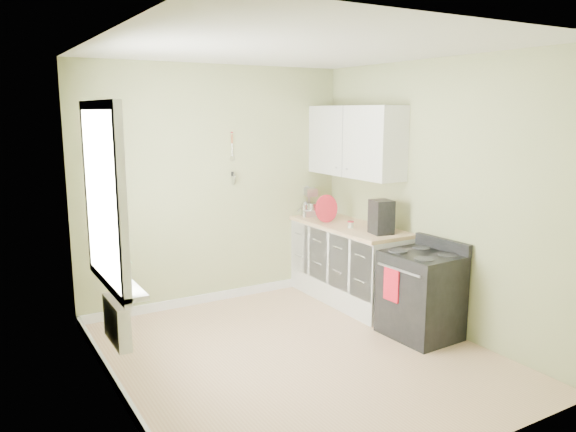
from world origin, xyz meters
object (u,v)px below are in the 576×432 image
stove (421,294)px  coffee_maker (381,218)px  stand_mixer (310,202)px  kettle (305,209)px

stove → coffee_maker: (0.02, 0.65, 0.65)m
stove → stand_mixer: (-0.05, 1.94, 0.64)m
kettle → coffee_maker: bearing=-83.6°
stand_mixer → coffee_maker: (0.06, -1.29, 0.01)m
stove → stand_mixer: bearing=91.4°
stand_mixer → coffee_maker: size_ratio=1.06×
stove → kettle: size_ratio=5.35×
stand_mixer → stove: bearing=-88.6°
coffee_maker → kettle: bearing=96.4°
kettle → coffee_maker: (0.14, -1.28, 0.08)m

